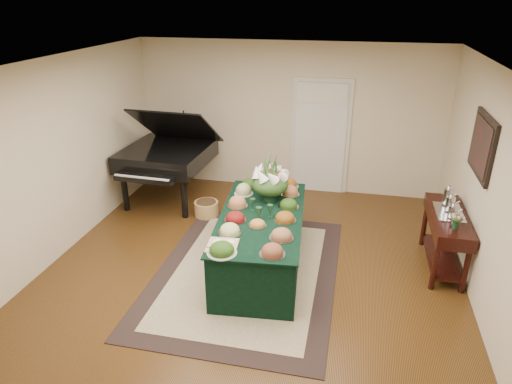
% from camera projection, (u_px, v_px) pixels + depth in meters
% --- Properties ---
extents(ground, '(6.00, 6.00, 0.00)m').
position_uv_depth(ground, '(251.00, 272.00, 6.13)').
color(ground, black).
rests_on(ground, ground).
extents(area_rug, '(2.35, 3.29, 0.01)m').
position_uv_depth(area_rug, '(247.00, 272.00, 6.12)').
color(area_rug, black).
rests_on(area_rug, ground).
extents(kitchen_doorway, '(1.05, 0.07, 2.10)m').
position_uv_depth(kitchen_doorway, '(320.00, 138.00, 8.25)').
color(kitchen_doorway, beige).
rests_on(kitchen_doorway, ground).
extents(buffet_table, '(1.28, 2.36, 0.78)m').
position_uv_depth(buffet_table, '(261.00, 241.00, 6.10)').
color(buffet_table, black).
rests_on(buffet_table, ground).
extents(food_platters, '(1.03, 2.35, 0.12)m').
position_uv_depth(food_platters, '(261.00, 210.00, 5.98)').
color(food_platters, silver).
rests_on(food_platters, buffet_table).
extents(cutting_board, '(0.38, 0.38, 0.10)m').
position_uv_depth(cutting_board, '(223.00, 243.00, 5.22)').
color(cutting_board, tan).
rests_on(cutting_board, buffet_table).
extents(green_goblets, '(0.34, 0.31, 0.18)m').
position_uv_depth(green_goblets, '(260.00, 210.00, 5.89)').
color(green_goblets, '#15341E').
rests_on(green_goblets, buffet_table).
extents(floral_centerpiece, '(0.53, 0.53, 0.53)m').
position_uv_depth(floral_centerpiece, '(270.00, 179.00, 6.26)').
color(floral_centerpiece, '#15341E').
rests_on(floral_centerpiece, buffet_table).
extents(grand_piano, '(1.56, 1.74, 1.72)m').
position_uv_depth(grand_piano, '(167.00, 155.00, 7.91)').
color(grand_piano, black).
rests_on(grand_piano, ground).
extents(wicker_basket, '(0.40, 0.40, 0.25)m').
position_uv_depth(wicker_basket, '(206.00, 209.00, 7.63)').
color(wicker_basket, '#A27B41').
rests_on(wicker_basket, ground).
extents(mahogany_sideboard, '(0.45, 1.34, 0.80)m').
position_uv_depth(mahogany_sideboard, '(447.00, 226.00, 6.02)').
color(mahogany_sideboard, black).
rests_on(mahogany_sideboard, ground).
extents(tea_service, '(0.34, 0.74, 0.30)m').
position_uv_depth(tea_service, '(451.00, 206.00, 5.91)').
color(tea_service, silver).
rests_on(tea_service, mahogany_sideboard).
extents(pink_bouquet, '(0.16, 0.16, 0.21)m').
position_uv_depth(pink_bouquet, '(457.00, 219.00, 5.52)').
color(pink_bouquet, '#15341E').
rests_on(pink_bouquet, mahogany_sideboard).
extents(wall_painting, '(0.05, 0.95, 0.75)m').
position_uv_depth(wall_painting, '(482.00, 146.00, 5.52)').
color(wall_painting, black).
rests_on(wall_painting, ground).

